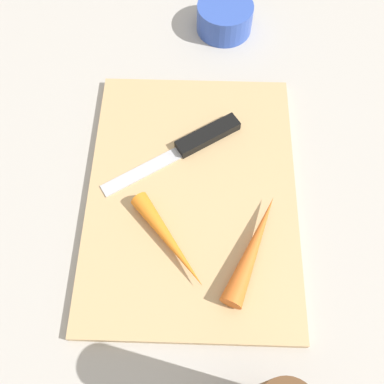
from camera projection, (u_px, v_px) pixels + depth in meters
ground_plane at (192, 196)px, 0.55m from camera, size 1.40×1.40×0.00m
cutting_board at (192, 194)px, 0.55m from camera, size 0.36×0.26×0.01m
knife at (199, 140)px, 0.57m from camera, size 0.13×0.18×0.01m
carrot_long at (253, 247)px, 0.50m from camera, size 0.14×0.08×0.03m
carrot_short at (169, 240)px, 0.50m from camera, size 0.12×0.10×0.02m
small_bowl at (225, 17)px, 0.67m from camera, size 0.09×0.09×0.04m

